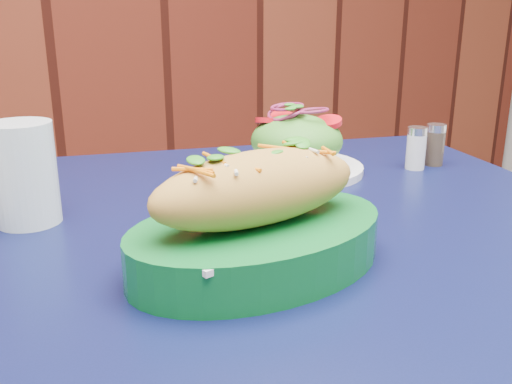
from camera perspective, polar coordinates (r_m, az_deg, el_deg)
cafe_table at (r=0.75m, az=4.06°, el=-8.81°), size 1.01×1.01×0.75m
banh_mi_basket at (r=0.56m, az=0.20°, el=-2.88°), size 0.28×0.18×0.13m
salad_plate at (r=0.90m, az=4.07°, el=4.63°), size 0.21×0.21×0.11m
water_glass at (r=0.73m, az=-22.17°, el=1.72°), size 0.08×0.08×0.12m
salt_shaker at (r=0.96m, az=15.72°, el=4.25°), size 0.03×0.03×0.07m
pepper_shaker at (r=0.99m, az=17.46°, el=4.53°), size 0.03×0.03×0.07m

